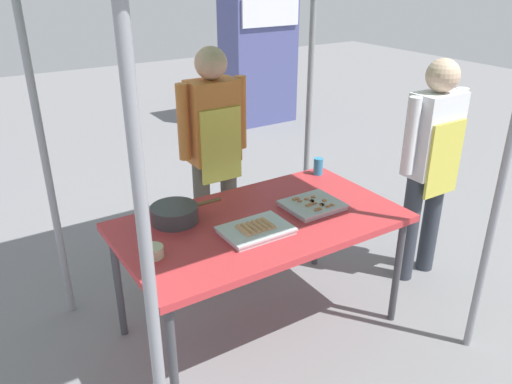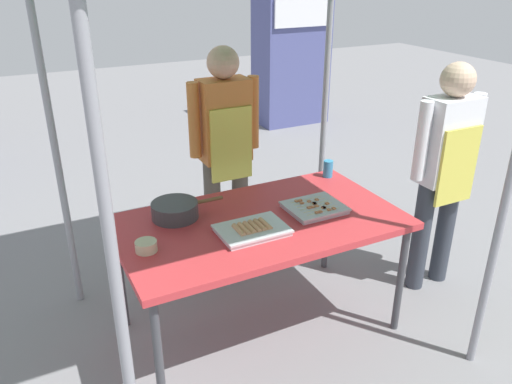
{
  "view_description": "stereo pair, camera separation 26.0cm",
  "coord_description": "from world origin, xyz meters",
  "px_view_note": "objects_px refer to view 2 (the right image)",
  "views": [
    {
      "loc": [
        -1.4,
        -2.14,
        2.08
      ],
      "look_at": [
        0.0,
        0.05,
        0.9
      ],
      "focal_mm": 35.77,
      "sensor_mm": 36.0,
      "label": 1
    },
    {
      "loc": [
        -1.17,
        -2.27,
        2.08
      ],
      "look_at": [
        0.0,
        0.05,
        0.9
      ],
      "focal_mm": 35.77,
      "sensor_mm": 36.0,
      "label": 2
    }
  ],
  "objects_px": {
    "tray_grilled_sausages": "(252,230)",
    "neighbor_stall_left": "(291,54)",
    "cooking_wok": "(175,210)",
    "stall_table": "(260,228)",
    "drink_cup_near_edge": "(328,169)",
    "tray_meat_skewers": "(314,208)",
    "condiment_bowl": "(146,246)",
    "customer_nearby": "(445,162)",
    "vendor_woman": "(225,141)"
  },
  "relations": [
    {
      "from": "tray_grilled_sausages",
      "to": "drink_cup_near_edge",
      "type": "xyz_separation_m",
      "value": [
        0.8,
        0.47,
        0.04
      ]
    },
    {
      "from": "tray_grilled_sausages",
      "to": "tray_meat_skewers",
      "type": "bearing_deg",
      "value": 10.17
    },
    {
      "from": "drink_cup_near_edge",
      "to": "vendor_woman",
      "type": "relative_size",
      "value": 0.07
    },
    {
      "from": "tray_meat_skewers",
      "to": "condiment_bowl",
      "type": "distance_m",
      "value": 1.0
    },
    {
      "from": "tray_meat_skewers",
      "to": "condiment_bowl",
      "type": "height_order",
      "value": "condiment_bowl"
    },
    {
      "from": "tray_grilled_sausages",
      "to": "vendor_woman",
      "type": "relative_size",
      "value": 0.23
    },
    {
      "from": "tray_meat_skewers",
      "to": "customer_nearby",
      "type": "xyz_separation_m",
      "value": [
        0.94,
        -0.06,
        0.14
      ]
    },
    {
      "from": "condiment_bowl",
      "to": "vendor_woman",
      "type": "distance_m",
      "value": 1.22
    },
    {
      "from": "tray_meat_skewers",
      "to": "drink_cup_near_edge",
      "type": "relative_size",
      "value": 2.83
    },
    {
      "from": "condiment_bowl",
      "to": "neighbor_stall_left",
      "type": "xyz_separation_m",
      "value": [
        3.09,
        3.84,
        0.16
      ]
    },
    {
      "from": "stall_table",
      "to": "vendor_woman",
      "type": "xyz_separation_m",
      "value": [
        0.16,
        0.84,
        0.24
      ]
    },
    {
      "from": "condiment_bowl",
      "to": "vendor_woman",
      "type": "relative_size",
      "value": 0.07
    },
    {
      "from": "tray_meat_skewers",
      "to": "cooking_wok",
      "type": "bearing_deg",
      "value": 159.81
    },
    {
      "from": "cooking_wok",
      "to": "drink_cup_near_edge",
      "type": "xyz_separation_m",
      "value": [
        1.11,
        0.11,
        0.01
      ]
    },
    {
      "from": "drink_cup_near_edge",
      "to": "tray_meat_skewers",
      "type": "bearing_deg",
      "value": -132.4
    },
    {
      "from": "tray_grilled_sausages",
      "to": "condiment_bowl",
      "type": "xyz_separation_m",
      "value": [
        -0.56,
        0.07,
        0.01
      ]
    },
    {
      "from": "tray_grilled_sausages",
      "to": "cooking_wok",
      "type": "relative_size",
      "value": 0.87
    },
    {
      "from": "stall_table",
      "to": "tray_meat_skewers",
      "type": "xyz_separation_m",
      "value": [
        0.34,
        -0.04,
        0.07
      ]
    },
    {
      "from": "cooking_wok",
      "to": "neighbor_stall_left",
      "type": "distance_m",
      "value": 4.55
    },
    {
      "from": "tray_grilled_sausages",
      "to": "neighbor_stall_left",
      "type": "bearing_deg",
      "value": 57.11
    },
    {
      "from": "condiment_bowl",
      "to": "customer_nearby",
      "type": "distance_m",
      "value": 1.95
    },
    {
      "from": "drink_cup_near_edge",
      "to": "tray_grilled_sausages",
      "type": "bearing_deg",
      "value": -149.64
    },
    {
      "from": "tray_meat_skewers",
      "to": "tray_grilled_sausages",
      "type": "bearing_deg",
      "value": -169.83
    },
    {
      "from": "cooking_wok",
      "to": "condiment_bowl",
      "type": "height_order",
      "value": "cooking_wok"
    },
    {
      "from": "condiment_bowl",
      "to": "cooking_wok",
      "type": "bearing_deg",
      "value": 48.91
    },
    {
      "from": "tray_meat_skewers",
      "to": "neighbor_stall_left",
      "type": "bearing_deg",
      "value": 61.47
    },
    {
      "from": "cooking_wok",
      "to": "neighbor_stall_left",
      "type": "height_order",
      "value": "neighbor_stall_left"
    },
    {
      "from": "cooking_wok",
      "to": "customer_nearby",
      "type": "xyz_separation_m",
      "value": [
        1.7,
        -0.34,
        0.11
      ]
    },
    {
      "from": "cooking_wok",
      "to": "vendor_woman",
      "type": "height_order",
      "value": "vendor_woman"
    },
    {
      "from": "vendor_woman",
      "to": "customer_nearby",
      "type": "xyz_separation_m",
      "value": [
        1.12,
        -0.94,
        -0.03
      ]
    },
    {
      "from": "tray_grilled_sausages",
      "to": "neighbor_stall_left",
      "type": "height_order",
      "value": "neighbor_stall_left"
    },
    {
      "from": "tray_grilled_sausages",
      "to": "customer_nearby",
      "type": "distance_m",
      "value": 1.39
    },
    {
      "from": "stall_table",
      "to": "neighbor_stall_left",
      "type": "relative_size",
      "value": 0.86
    },
    {
      "from": "stall_table",
      "to": "cooking_wok",
      "type": "height_order",
      "value": "cooking_wok"
    },
    {
      "from": "vendor_woman",
      "to": "neighbor_stall_left",
      "type": "xyz_separation_m",
      "value": [
        2.26,
        2.95,
        0.0
      ]
    },
    {
      "from": "tray_meat_skewers",
      "to": "vendor_woman",
      "type": "xyz_separation_m",
      "value": [
        -0.18,
        0.88,
        0.17
      ]
    },
    {
      "from": "drink_cup_near_edge",
      "to": "stall_table",
      "type": "bearing_deg",
      "value": -153.19
    },
    {
      "from": "vendor_woman",
      "to": "customer_nearby",
      "type": "distance_m",
      "value": 1.46
    },
    {
      "from": "cooking_wok",
      "to": "condiment_bowl",
      "type": "distance_m",
      "value": 0.38
    },
    {
      "from": "tray_grilled_sausages",
      "to": "stall_table",
      "type": "bearing_deg",
      "value": 47.69
    },
    {
      "from": "cooking_wok",
      "to": "drink_cup_near_edge",
      "type": "height_order",
      "value": "drink_cup_near_edge"
    },
    {
      "from": "tray_grilled_sausages",
      "to": "condiment_bowl",
      "type": "relative_size",
      "value": 3.35
    },
    {
      "from": "stall_table",
      "to": "condiment_bowl",
      "type": "bearing_deg",
      "value": -175.85
    },
    {
      "from": "tray_grilled_sausages",
      "to": "neighbor_stall_left",
      "type": "xyz_separation_m",
      "value": [
        2.53,
        3.92,
        0.17
      ]
    },
    {
      "from": "cooking_wok",
      "to": "customer_nearby",
      "type": "height_order",
      "value": "customer_nearby"
    },
    {
      "from": "tray_meat_skewers",
      "to": "neighbor_stall_left",
      "type": "height_order",
      "value": "neighbor_stall_left"
    },
    {
      "from": "stall_table",
      "to": "drink_cup_near_edge",
      "type": "xyz_separation_m",
      "value": [
        0.69,
        0.35,
        0.11
      ]
    },
    {
      "from": "neighbor_stall_left",
      "to": "cooking_wok",
      "type": "bearing_deg",
      "value": -128.6
    },
    {
      "from": "cooking_wok",
      "to": "neighbor_stall_left",
      "type": "relative_size",
      "value": 0.23
    },
    {
      "from": "stall_table",
      "to": "tray_grilled_sausages",
      "type": "distance_m",
      "value": 0.18
    }
  ]
}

